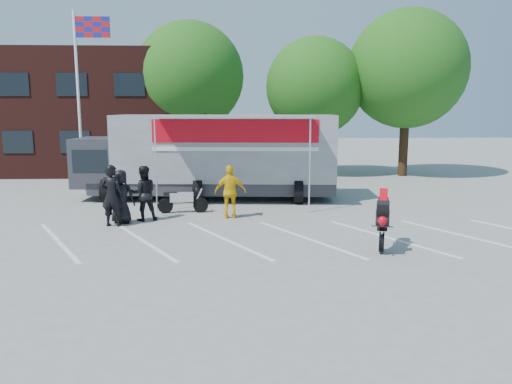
{
  "coord_description": "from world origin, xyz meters",
  "views": [
    {
      "loc": [
        0.44,
        -13.12,
        3.79
      ],
      "look_at": [
        1.11,
        1.6,
        1.3
      ],
      "focal_mm": 35.0,
      "sensor_mm": 36.0,
      "label": 1
    }
  ],
  "objects": [
    {
      "name": "spectator_leather_a",
      "position": [
        -3.29,
        3.29,
        0.9
      ],
      "size": [
        0.91,
        0.63,
        1.79
      ],
      "primitive_type": "imported",
      "rotation": [
        0.0,
        0.0,
        3.07
      ],
      "color": "black",
      "rests_on": "ground"
    },
    {
      "name": "spectator_leather_c",
      "position": [
        -2.62,
        3.69,
        0.94
      ],
      "size": [
        1.08,
        0.94,
        1.87
      ],
      "primitive_type": "imported",
      "rotation": [
        0.0,
        0.0,
        3.44
      ],
      "color": "black",
      "rests_on": "ground"
    },
    {
      "name": "parked_motorcycle",
      "position": [
        -1.41,
        4.85,
        0.0
      ],
      "size": [
        1.89,
        0.74,
        0.97
      ],
      "primitive_type": null,
      "rotation": [
        0.0,
        0.0,
        1.64
      ],
      "color": "silver",
      "rests_on": "ground"
    },
    {
      "name": "office_building",
      "position": [
        -10.0,
        18.0,
        3.5
      ],
      "size": [
        18.0,
        8.0,
        7.0
      ],
      "primitive_type": "cube",
      "color": "#401914",
      "rests_on": "ground"
    },
    {
      "name": "stunt_bike_rider",
      "position": [
        4.5,
        0.01,
        0.0
      ],
      "size": [
        1.13,
        1.66,
        1.78
      ],
      "primitive_type": null,
      "rotation": [
        0.0,
        0.0,
        -0.3
      ],
      "color": "black",
      "rests_on": "ground"
    },
    {
      "name": "spectator_hivis",
      "position": [
        0.33,
        3.89,
        0.93
      ],
      "size": [
        1.09,
        0.47,
        1.85
      ],
      "primitive_type": "imported",
      "rotation": [
        0.0,
        0.0,
        3.13
      ],
      "color": "yellow",
      "rests_on": "ground"
    },
    {
      "name": "flagpole",
      "position": [
        -6.24,
        10.0,
        5.05
      ],
      "size": [
        1.61,
        0.12,
        8.0
      ],
      "color": "white",
      "rests_on": "ground"
    },
    {
      "name": "tree_right",
      "position": [
        10.0,
        14.5,
        5.88
      ],
      "size": [
        6.46,
        6.46,
        9.12
      ],
      "color": "#382314",
      "rests_on": "ground"
    },
    {
      "name": "tree_mid",
      "position": [
        5.0,
        15.0,
        4.94
      ],
      "size": [
        5.44,
        5.44,
        7.68
      ],
      "color": "#382314",
      "rests_on": "ground"
    },
    {
      "name": "tree_left",
      "position": [
        -2.0,
        16.0,
        5.57
      ],
      "size": [
        6.12,
        6.12,
        8.64
      ],
      "color": "#382314",
      "rests_on": "ground"
    },
    {
      "name": "transporter_truck",
      "position": [
        -0.39,
        7.73,
        0.0
      ],
      "size": [
        11.37,
        6.1,
        3.5
      ],
      "primitive_type": null,
      "rotation": [
        0.0,
        0.0,
        -0.07
      ],
      "color": "#95979D",
      "rests_on": "ground"
    },
    {
      "name": "parking_bay_lines",
      "position": [
        0.0,
        1.0,
        0.01
      ],
      "size": [
        18.09,
        13.33,
        0.01
      ],
      "primitive_type": "cube",
      "rotation": [
        0.0,
        0.0,
        0.52
      ],
      "color": "white",
      "rests_on": "ground"
    },
    {
      "name": "spectator_leather_b",
      "position": [
        -3.48,
        2.86,
        1.0
      ],
      "size": [
        0.8,
        0.6,
        2.01
      ],
      "primitive_type": "imported",
      "rotation": [
        0.0,
        0.0,
        2.97
      ],
      "color": "black",
      "rests_on": "ground"
    },
    {
      "name": "ground",
      "position": [
        0.0,
        0.0,
        0.0
      ],
      "size": [
        100.0,
        100.0,
        0.0
      ],
      "primitive_type": "plane",
      "color": "gray",
      "rests_on": "ground"
    }
  ]
}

